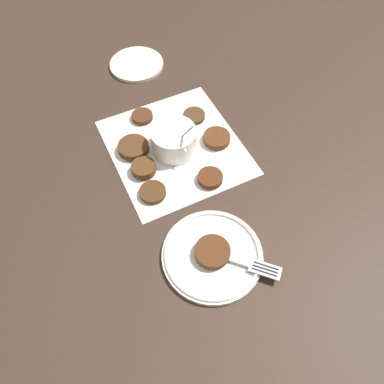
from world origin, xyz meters
name	(u,v)px	position (x,y,z in m)	size (l,w,h in m)	color
ground_plane	(171,156)	(0.00, 0.00, 0.00)	(4.00, 4.00, 0.00)	#38281E
napkin	(175,147)	(-0.02, 0.02, 0.00)	(0.36, 0.33, 0.00)	white
sauce_bowl	(174,141)	(-0.01, 0.02, 0.03)	(0.12, 0.11, 0.12)	white
fritter_0	(210,178)	(0.11, 0.05, 0.01)	(0.06, 0.06, 0.01)	#502A15
fritter_1	(194,116)	(-0.09, 0.11, 0.01)	(0.06, 0.06, 0.01)	#48301D
fritter_2	(133,147)	(-0.06, -0.08, 0.01)	(0.08, 0.08, 0.02)	#4D2E1B
fritter_3	(153,192)	(0.08, -0.09, 0.01)	(0.06, 0.06, 0.01)	#4B2D19
fritter_4	(217,138)	(0.01, 0.12, 0.01)	(0.07, 0.07, 0.02)	#532F1A
fritter_5	(144,168)	(0.01, -0.08, 0.01)	(0.06, 0.06, 0.02)	#503118
fritter_6	(142,116)	(-0.15, -0.01, 0.01)	(0.06, 0.06, 0.01)	#4B2A18
serving_plate	(212,255)	(0.28, -0.05, 0.01)	(0.21, 0.21, 0.02)	white
fritter_on_plate	(212,252)	(0.28, -0.05, 0.02)	(0.07, 0.07, 0.01)	#512D19
fork	(249,264)	(0.34, 0.01, 0.02)	(0.14, 0.13, 0.00)	silver
extra_saucer	(137,64)	(-0.36, 0.06, 0.01)	(0.16, 0.16, 0.01)	white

